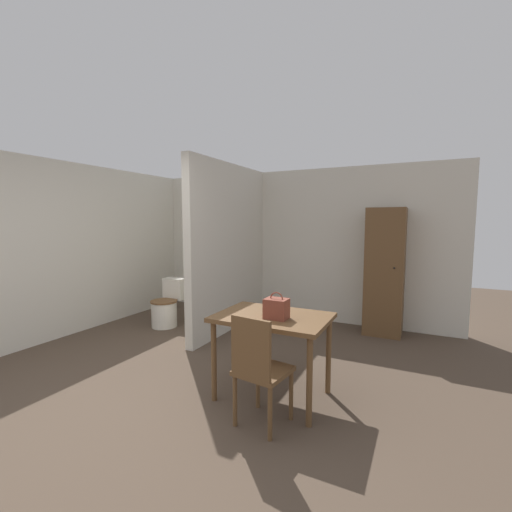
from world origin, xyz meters
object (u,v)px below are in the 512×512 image
(toilet, at_px, (167,307))
(wooden_cabinet, at_px, (385,272))
(wooden_chair, at_px, (259,367))
(handbag, at_px, (276,308))
(dining_table, at_px, (273,326))

(toilet, xyz_separation_m, wooden_cabinet, (3.12, 1.11, 0.62))
(wooden_chair, bearing_deg, wooden_cabinet, 85.48)
(toilet, relative_size, handbag, 3.00)
(dining_table, bearing_deg, wooden_chair, -79.06)
(wooden_chair, bearing_deg, dining_table, 108.78)
(wooden_chair, bearing_deg, handbag, 100.89)
(wooden_chair, height_order, wooden_cabinet, wooden_cabinet)
(toilet, bearing_deg, wooden_cabinet, 19.62)
(dining_table, relative_size, toilet, 1.41)
(dining_table, distance_m, toilet, 2.74)
(wooden_chair, relative_size, toilet, 1.27)
(dining_table, relative_size, wooden_cabinet, 0.56)
(dining_table, xyz_separation_m, wooden_cabinet, (0.73, 2.40, 0.23))
(handbag, height_order, wooden_cabinet, wooden_cabinet)
(dining_table, distance_m, wooden_cabinet, 2.52)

